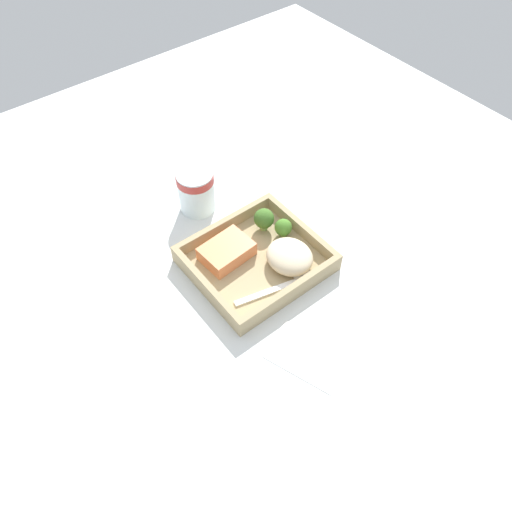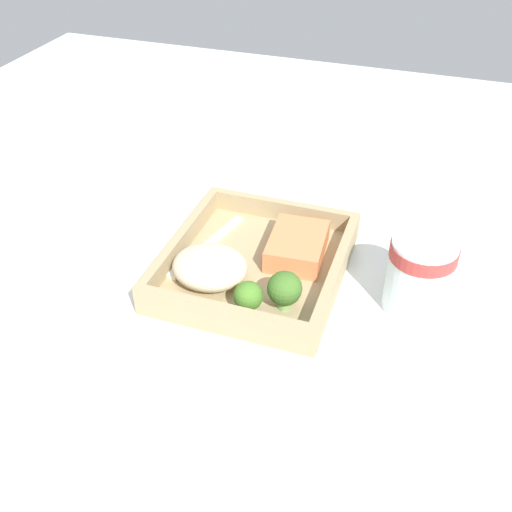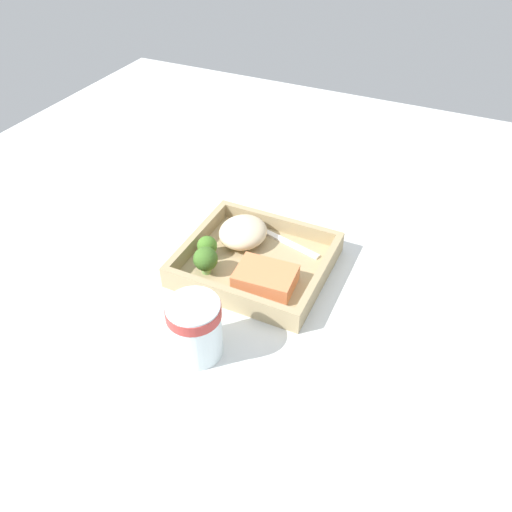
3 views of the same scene
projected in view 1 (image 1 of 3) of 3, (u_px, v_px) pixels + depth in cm
name	position (u px, v px, depth cm)	size (l,w,h in cm)	color
ground_plane	(256.00, 268.00, 97.82)	(160.00, 160.00, 2.00)	silver
takeout_tray	(256.00, 263.00, 96.58)	(24.30, 21.92, 1.20)	tan
tray_rim	(256.00, 256.00, 95.02)	(24.30, 21.92, 2.82)	tan
salmon_fillet	(227.00, 251.00, 95.65)	(9.53, 6.95, 3.04)	#E8824F
mashed_potatoes	(290.00, 257.00, 94.13)	(8.45, 9.39, 4.14)	beige
broccoli_floret_1	(264.00, 219.00, 99.35)	(4.10, 4.10, 4.96)	#7DAF5E
broccoli_floret_2	(283.00, 228.00, 98.67)	(3.49, 3.49, 4.01)	#74A44F
fork	(280.00, 288.00, 91.85)	(15.73, 5.41, 0.44)	white
paper_cup	(197.00, 188.00, 103.03)	(7.72, 7.72, 9.51)	white
receipt_slip	(308.00, 356.00, 84.43)	(8.41, 13.04, 0.24)	white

